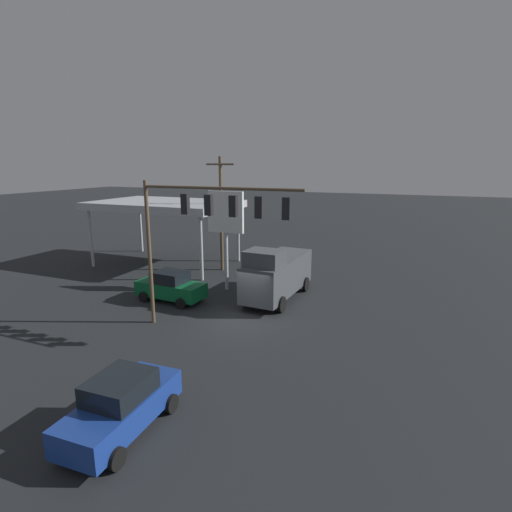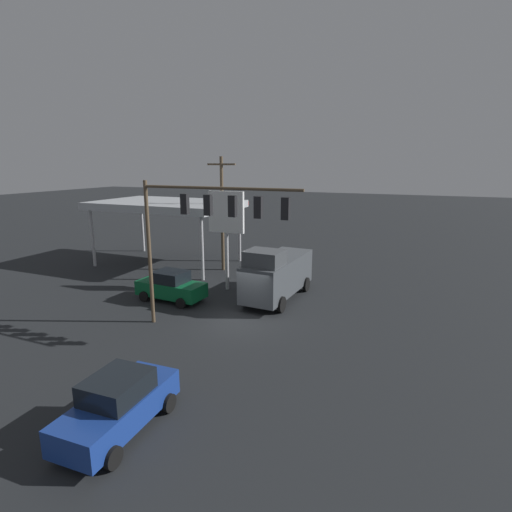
{
  "view_description": "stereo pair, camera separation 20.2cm",
  "coord_description": "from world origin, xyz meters",
  "px_view_note": "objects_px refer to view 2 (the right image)",
  "views": [
    {
      "loc": [
        -8.61,
        18.82,
        8.53
      ],
      "look_at": [
        0.0,
        -2.0,
        3.28
      ],
      "focal_mm": 28.0,
      "sensor_mm": 36.0,
      "label": 1
    },
    {
      "loc": [
        -8.8,
        18.75,
        8.53
      ],
      "look_at": [
        0.0,
        -2.0,
        3.28
      ],
      "focal_mm": 28.0,
      "sensor_mm": 36.0,
      "label": 2
    }
  ],
  "objects_px": {
    "price_sign": "(226,217)",
    "utility_pole": "(222,211)",
    "traffic_signal_assembly": "(206,218)",
    "delivery_truck": "(277,274)",
    "sedan_waiting": "(119,404)",
    "sedan_far": "(171,286)"
  },
  "relations": [
    {
      "from": "price_sign",
      "to": "sedan_far",
      "type": "height_order",
      "value": "price_sign"
    },
    {
      "from": "traffic_signal_assembly",
      "to": "sedan_waiting",
      "type": "height_order",
      "value": "traffic_signal_assembly"
    },
    {
      "from": "traffic_signal_assembly",
      "to": "delivery_truck",
      "type": "bearing_deg",
      "value": -103.15
    },
    {
      "from": "price_sign",
      "to": "delivery_truck",
      "type": "distance_m",
      "value": 5.13
    },
    {
      "from": "delivery_truck",
      "to": "traffic_signal_assembly",
      "type": "bearing_deg",
      "value": -10.19
    },
    {
      "from": "price_sign",
      "to": "delivery_truck",
      "type": "height_order",
      "value": "price_sign"
    },
    {
      "from": "sedan_far",
      "to": "delivery_truck",
      "type": "height_order",
      "value": "delivery_truck"
    },
    {
      "from": "traffic_signal_assembly",
      "to": "sedan_waiting",
      "type": "xyz_separation_m",
      "value": [
        -1.19,
        7.97,
        -5.0
      ]
    },
    {
      "from": "traffic_signal_assembly",
      "to": "delivery_truck",
      "type": "xyz_separation_m",
      "value": [
        -1.45,
        -6.19,
        -4.26
      ]
    },
    {
      "from": "traffic_signal_assembly",
      "to": "sedan_waiting",
      "type": "distance_m",
      "value": 9.48
    },
    {
      "from": "sedan_waiting",
      "to": "price_sign",
      "type": "bearing_deg",
      "value": -168.18
    },
    {
      "from": "sedan_waiting",
      "to": "delivery_truck",
      "type": "distance_m",
      "value": 14.18
    },
    {
      "from": "sedan_far",
      "to": "delivery_truck",
      "type": "relative_size",
      "value": 0.65
    },
    {
      "from": "utility_pole",
      "to": "price_sign",
      "type": "bearing_deg",
      "value": 120.77
    },
    {
      "from": "sedan_waiting",
      "to": "sedan_far",
      "type": "bearing_deg",
      "value": -154.64
    },
    {
      "from": "utility_pole",
      "to": "traffic_signal_assembly",
      "type": "bearing_deg",
      "value": 114.23
    },
    {
      "from": "price_sign",
      "to": "utility_pole",
      "type": "bearing_deg",
      "value": -59.23
    },
    {
      "from": "delivery_truck",
      "to": "sedan_far",
      "type": "bearing_deg",
      "value": -61.85
    },
    {
      "from": "utility_pole",
      "to": "sedan_waiting",
      "type": "relative_size",
      "value": 2.03
    },
    {
      "from": "price_sign",
      "to": "sedan_waiting",
      "type": "bearing_deg",
      "value": 103.7
    },
    {
      "from": "price_sign",
      "to": "traffic_signal_assembly",
      "type": "bearing_deg",
      "value": 109.51
    },
    {
      "from": "price_sign",
      "to": "sedan_waiting",
      "type": "xyz_separation_m",
      "value": [
        -3.61,
        14.8,
        -4.05
      ]
    }
  ]
}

